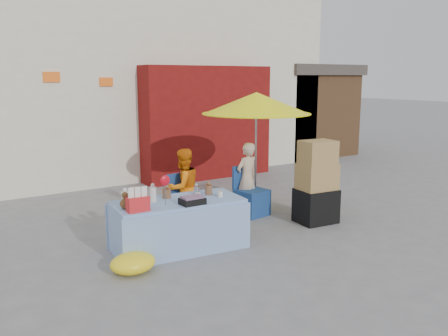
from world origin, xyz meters
TOP-DOWN VIEW (x-y plane):
  - ground at (0.00, 0.00)m, footprint 80.00×80.00m
  - backdrop at (0.52, 7.52)m, footprint 14.00×8.00m
  - market_table at (-0.65, 0.33)m, footprint 1.88×1.02m
  - chair_left at (-0.07, 1.10)m, footprint 0.55×0.54m
  - chair_right at (1.18, 1.10)m, footprint 0.55×0.54m
  - vendor_orange at (-0.07, 1.23)m, footprint 0.67×0.56m
  - vendor_beige at (1.18, 1.23)m, footprint 0.50×0.37m
  - umbrella at (1.48, 1.38)m, footprint 1.90×1.90m
  - box_stack at (1.81, 0.18)m, footprint 0.66×0.56m
  - tarp_bundle at (-1.50, -0.11)m, footprint 0.69×0.63m

SIDE VIEW (x-z plane):
  - ground at x=0.00m, z-range 0.00..0.00m
  - tarp_bundle at x=-1.50m, z-range 0.00..0.25m
  - chair_left at x=-0.07m, z-range -0.17..0.68m
  - chair_right at x=1.18m, z-range -0.17..0.68m
  - market_table at x=-0.65m, z-range -0.19..0.90m
  - vendor_orange at x=-0.07m, z-range 0.00..1.24m
  - vendor_beige at x=1.18m, z-range 0.00..1.25m
  - box_stack at x=1.81m, z-range -0.05..1.30m
  - umbrella at x=1.48m, z-range 0.85..2.94m
  - backdrop at x=0.52m, z-range -0.80..7.00m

